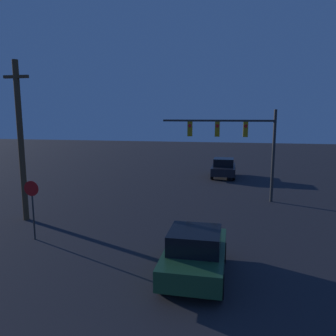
{
  "coord_description": "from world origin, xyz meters",
  "views": [
    {
      "loc": [
        2.86,
        -2.3,
        5.26
      ],
      "look_at": [
        0.0,
        12.8,
        2.72
      ],
      "focal_mm": 35.0,
      "sensor_mm": 36.0,
      "label": 1
    }
  ],
  "objects": [
    {
      "name": "traffic_signal_mast",
      "position": [
        3.31,
        17.83,
        3.88
      ],
      "size": [
        6.76,
        0.3,
        5.53
      ],
      "color": "#2D2D2D",
      "rests_on": "ground_plane"
    },
    {
      "name": "stop_sign",
      "position": [
        -5.16,
        9.63,
        1.74
      ],
      "size": [
        0.64,
        0.07,
        2.54
      ],
      "color": "#2D2D2D",
      "rests_on": "ground_plane"
    },
    {
      "name": "car_near",
      "position": [
        1.86,
        7.73,
        0.81
      ],
      "size": [
        1.98,
        3.98,
        1.62
      ],
      "rotation": [
        0.0,
        0.0,
        -0.01
      ],
      "color": "#1E4728",
      "rests_on": "ground_plane"
    },
    {
      "name": "car_far",
      "position": [
        2.41,
        25.17,
        0.81
      ],
      "size": [
        2.01,
        3.99,
        1.62
      ],
      "rotation": [
        0.0,
        0.0,
        -0.02
      ],
      "color": "black",
      "rests_on": "ground_plane"
    },
    {
      "name": "utility_pole",
      "position": [
        -7.11,
        11.95,
        4.01
      ],
      "size": [
        1.27,
        0.28,
        7.77
      ],
      "color": "#4C3823",
      "rests_on": "ground_plane"
    }
  ]
}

